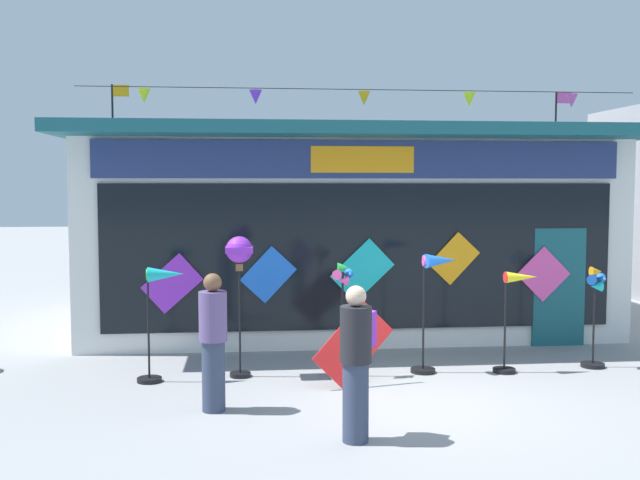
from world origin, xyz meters
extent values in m
plane|color=gray|center=(0.00, 0.00, 0.00)|extent=(80.00, 80.00, 0.00)
cube|color=silver|center=(-0.32, 5.85, 1.75)|extent=(9.38, 5.49, 3.50)
cube|color=#195660|center=(-0.32, 5.34, 3.60)|extent=(9.78, 6.49, 0.20)
cube|color=navy|center=(-0.32, 3.06, 3.14)|extent=(8.63, 0.08, 0.61)
cube|color=orange|center=(-0.32, 3.03, 3.14)|extent=(1.69, 0.04, 0.43)
cube|color=black|center=(-0.32, 3.07, 1.55)|extent=(8.44, 0.06, 2.41)
cube|color=#195660|center=(3.05, 3.07, 1.00)|extent=(0.90, 0.07, 2.00)
cube|color=purple|center=(-3.40, 3.01, 1.16)|extent=(1.00, 0.03, 0.98)
cube|color=blue|center=(-1.86, 3.01, 1.28)|extent=(0.93, 0.03, 0.93)
cube|color=#19B7BC|center=(-0.32, 3.01, 1.33)|extent=(1.07, 0.03, 1.06)
cube|color=orange|center=(1.22, 3.01, 1.51)|extent=(0.87, 0.03, 0.88)
cube|color=#EA4CA3|center=(2.75, 3.01, 1.23)|extent=(0.94, 0.03, 0.94)
cylinder|color=black|center=(-0.32, 2.92, 4.25)|extent=(9.00, 0.01, 0.01)
cone|color=yellow|center=(-3.77, 2.92, 4.11)|extent=(0.20, 0.20, 0.22)
cone|color=purple|center=(-2.05, 2.92, 4.11)|extent=(0.20, 0.20, 0.22)
cone|color=orange|center=(-0.32, 2.92, 4.11)|extent=(0.20, 0.20, 0.22)
cone|color=yellow|center=(1.40, 2.92, 4.11)|extent=(0.20, 0.20, 0.22)
cone|color=#EA4CA3|center=(3.13, 2.92, 4.11)|extent=(0.20, 0.20, 0.22)
cylinder|color=black|center=(-4.76, 5.85, 4.18)|extent=(0.04, 0.04, 0.96)
cube|color=orange|center=(-4.60, 5.85, 4.54)|extent=(0.32, 0.02, 0.22)
cylinder|color=black|center=(4.12, 5.85, 4.16)|extent=(0.04, 0.04, 0.92)
cube|color=#EA4CA3|center=(4.28, 5.85, 4.50)|extent=(0.32, 0.02, 0.22)
cylinder|color=black|center=(-3.57, 1.38, 0.03)|extent=(0.34, 0.34, 0.06)
cylinder|color=black|center=(-3.57, 1.38, 0.75)|extent=(0.03, 0.03, 1.50)
cone|color=#19B7BC|center=(-3.32, 1.38, 1.50)|extent=(0.51, 0.26, 0.21)
cylinder|color=green|center=(-3.57, 1.38, 1.50)|extent=(0.03, 0.16, 0.16)
cylinder|color=black|center=(-2.31, 1.53, 0.03)|extent=(0.30, 0.30, 0.06)
cylinder|color=black|center=(-2.31, 1.53, 0.82)|extent=(0.03, 0.03, 1.63)
sphere|color=purple|center=(-2.31, 1.53, 1.82)|extent=(0.38, 0.38, 0.38)
cube|color=purple|center=(-2.31, 1.53, 1.82)|extent=(0.39, 0.39, 0.08)
cube|color=brown|center=(-2.31, 1.53, 1.57)|extent=(0.10, 0.10, 0.10)
cylinder|color=black|center=(-0.86, 1.42, 0.03)|extent=(0.28, 0.28, 0.06)
cylinder|color=black|center=(-0.86, 1.42, 0.74)|extent=(0.03, 0.03, 1.48)
cylinder|color=black|center=(-0.86, 1.38, 1.48)|extent=(0.06, 0.04, 0.06)
cone|color=blue|center=(-0.76, 1.38, 1.48)|extent=(0.14, 0.15, 0.14)
cone|color=green|center=(-0.86, 1.38, 1.57)|extent=(0.15, 0.14, 0.14)
cone|color=#EA4CA3|center=(-0.95, 1.38, 1.48)|extent=(0.14, 0.15, 0.14)
cone|color=#EA4CA3|center=(-0.86, 1.38, 1.38)|extent=(0.15, 0.14, 0.14)
cylinder|color=black|center=(0.34, 1.50, 0.03)|extent=(0.36, 0.36, 0.06)
cylinder|color=black|center=(0.34, 1.50, 0.82)|extent=(0.03, 0.03, 1.64)
cone|color=blue|center=(0.59, 1.50, 1.64)|extent=(0.54, 0.34, 0.21)
cylinder|color=#EA4CA3|center=(0.34, 1.50, 1.64)|extent=(0.03, 0.16, 0.16)
cylinder|color=black|center=(1.52, 1.39, 0.03)|extent=(0.33, 0.33, 0.06)
cylinder|color=black|center=(1.52, 1.39, 0.70)|extent=(0.03, 0.03, 1.40)
cone|color=yellow|center=(1.76, 1.39, 1.40)|extent=(0.48, 0.18, 0.17)
cylinder|color=red|center=(1.52, 1.39, 1.40)|extent=(0.03, 0.16, 0.16)
cylinder|color=black|center=(2.96, 1.57, 0.03)|extent=(0.35, 0.35, 0.06)
cylinder|color=black|center=(2.96, 1.57, 0.67)|extent=(0.03, 0.03, 1.34)
cylinder|color=black|center=(2.96, 1.53, 1.34)|extent=(0.06, 0.04, 0.06)
cone|color=blue|center=(3.07, 1.53, 1.34)|extent=(0.16, 0.17, 0.16)
cone|color=orange|center=(2.96, 1.53, 1.45)|extent=(0.17, 0.16, 0.16)
cone|color=blue|center=(2.85, 1.53, 1.34)|extent=(0.16, 0.17, 0.16)
cone|color=#19B7BC|center=(2.96, 1.53, 1.23)|extent=(0.17, 0.16, 0.16)
cylinder|color=#333D56|center=(-2.62, -0.05, 0.43)|extent=(0.28, 0.28, 0.86)
cylinder|color=#604C7F|center=(-2.62, -0.05, 1.16)|extent=(0.34, 0.34, 0.60)
sphere|color=brown|center=(-2.62, -0.05, 1.57)|extent=(0.22, 0.22, 0.22)
cylinder|color=#333D56|center=(-1.07, -1.29, 0.43)|extent=(0.28, 0.28, 0.86)
cylinder|color=#232328|center=(-1.07, -1.29, 1.16)|extent=(0.34, 0.34, 0.60)
sphere|color=beige|center=(-1.07, -1.29, 1.57)|extent=(0.22, 0.22, 0.22)
cube|color=purple|center=(-0.97, -1.12, 1.19)|extent=(0.31, 0.27, 0.38)
cube|color=red|center=(-0.78, 0.87, 0.58)|extent=(1.16, 0.35, 1.16)
camera|label=1|loc=(-2.22, -8.99, 2.75)|focal=41.87mm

